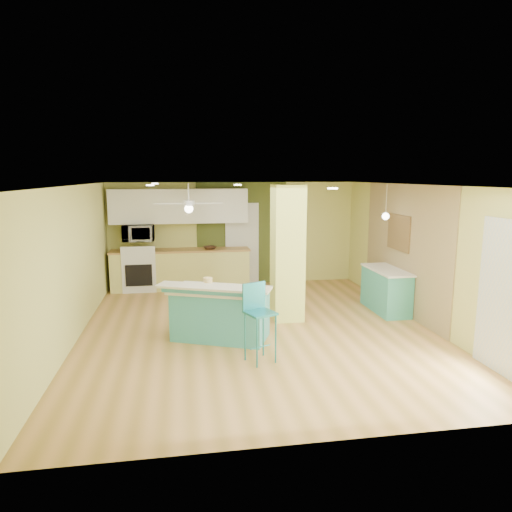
# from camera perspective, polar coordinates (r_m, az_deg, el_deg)

# --- Properties ---
(floor) EXTENTS (6.00, 7.00, 0.01)m
(floor) POSITION_cam_1_polar(r_m,az_deg,el_deg) (8.10, 0.13, -9.16)
(floor) COLOR #A17938
(floor) RESTS_ON ground
(ceiling) EXTENTS (6.00, 7.00, 0.01)m
(ceiling) POSITION_cam_1_polar(r_m,az_deg,el_deg) (7.65, 0.14, 8.88)
(ceiling) COLOR white
(ceiling) RESTS_ON wall_back
(wall_back) EXTENTS (6.00, 0.01, 2.50)m
(wall_back) POSITION_cam_1_polar(r_m,az_deg,el_deg) (11.21, -2.80, 2.81)
(wall_back) COLOR #CAC96C
(wall_back) RESTS_ON floor
(wall_front) EXTENTS (6.00, 0.01, 2.50)m
(wall_front) POSITION_cam_1_polar(r_m,az_deg,el_deg) (4.46, 7.59, -8.48)
(wall_front) COLOR #CAC96C
(wall_front) RESTS_ON floor
(wall_left) EXTENTS (0.01, 7.00, 2.50)m
(wall_left) POSITION_cam_1_polar(r_m,az_deg,el_deg) (7.88, -21.98, -1.01)
(wall_left) COLOR #CAC96C
(wall_left) RESTS_ON floor
(wall_right) EXTENTS (0.01, 7.00, 2.50)m
(wall_right) POSITION_cam_1_polar(r_m,az_deg,el_deg) (8.78, 19.86, 0.20)
(wall_right) COLOR #CAC96C
(wall_right) RESTS_ON floor
(wood_panel) EXTENTS (0.02, 3.40, 2.50)m
(wood_panel) POSITION_cam_1_polar(r_m,az_deg,el_deg) (9.29, 17.99, 0.82)
(wood_panel) COLOR #8A734F
(wood_panel) RESTS_ON floor
(olive_accent) EXTENTS (2.20, 0.02, 2.50)m
(olive_accent) POSITION_cam_1_polar(r_m,az_deg,el_deg) (11.22, -1.78, 2.82)
(olive_accent) COLOR #434E1F
(olive_accent) RESTS_ON floor
(interior_door) EXTENTS (0.82, 0.05, 2.00)m
(interior_door) POSITION_cam_1_polar(r_m,az_deg,el_deg) (11.23, -1.75, 1.54)
(interior_door) COLOR silver
(interior_door) RESTS_ON floor
(french_door) EXTENTS (0.04, 1.08, 2.10)m
(french_door) POSITION_cam_1_polar(r_m,az_deg,el_deg) (6.93, 28.74, -4.67)
(french_door) COLOR silver
(french_door) RESTS_ON floor
(column) EXTENTS (0.55, 0.55, 2.50)m
(column) POSITION_cam_1_polar(r_m,az_deg,el_deg) (8.39, 3.96, 0.34)
(column) COLOR #DBE56A
(column) RESTS_ON floor
(kitchen_run) EXTENTS (3.25, 0.63, 0.94)m
(kitchen_run) POSITION_cam_1_polar(r_m,az_deg,el_deg) (10.97, -9.35, -1.60)
(kitchen_run) COLOR #CBC76A
(kitchen_run) RESTS_ON floor
(stove) EXTENTS (0.76, 0.66, 1.08)m
(stove) POSITION_cam_1_polar(r_m,az_deg,el_deg) (11.01, -14.30, -1.80)
(stove) COLOR silver
(stove) RESTS_ON floor
(upper_cabinets) EXTENTS (3.20, 0.34, 0.80)m
(upper_cabinets) POSITION_cam_1_polar(r_m,az_deg,el_deg) (10.89, -9.57, 6.17)
(upper_cabinets) COLOR white
(upper_cabinets) RESTS_ON wall_back
(microwave) EXTENTS (0.70, 0.48, 0.39)m
(microwave) POSITION_cam_1_polar(r_m,az_deg,el_deg) (10.88, -14.50, 2.80)
(microwave) COLOR silver
(microwave) RESTS_ON wall_back
(ceiling_fan) EXTENTS (1.41, 1.41, 0.61)m
(ceiling_fan) POSITION_cam_1_polar(r_m,az_deg,el_deg) (9.57, -8.41, 6.45)
(ceiling_fan) COLOR silver
(ceiling_fan) RESTS_ON ceiling
(pendant_lamp) EXTENTS (0.14, 0.14, 0.69)m
(pendant_lamp) POSITION_cam_1_polar(r_m,az_deg,el_deg) (9.20, 15.90, 4.83)
(pendant_lamp) COLOR white
(pendant_lamp) RESTS_ON ceiling
(wall_decor) EXTENTS (0.03, 0.90, 0.70)m
(wall_decor) POSITION_cam_1_polar(r_m,az_deg,el_deg) (9.42, 17.41, 2.81)
(wall_decor) COLOR brown
(wall_decor) RESTS_ON wood_panel
(peninsula) EXTENTS (1.93, 1.54, 0.96)m
(peninsula) POSITION_cam_1_polar(r_m,az_deg,el_deg) (7.56, -4.50, -7.03)
(peninsula) COLOR teal
(peninsula) RESTS_ON floor
(bar_stool) EXTENTS (0.50, 0.50, 1.14)m
(bar_stool) POSITION_cam_1_polar(r_m,az_deg,el_deg) (6.59, 0.19, -6.70)
(bar_stool) COLOR #1D7584
(bar_stool) RESTS_ON floor
(side_counter) EXTENTS (0.56, 1.32, 0.85)m
(side_counter) POSITION_cam_1_polar(r_m,az_deg,el_deg) (9.40, 15.92, -4.09)
(side_counter) COLOR teal
(side_counter) RESTS_ON floor
(fruit_bowl) EXTENTS (0.39, 0.39, 0.07)m
(fruit_bowl) POSITION_cam_1_polar(r_m,az_deg,el_deg) (10.80, -5.79, 1.03)
(fruit_bowl) COLOR #342015
(fruit_bowl) RESTS_ON kitchen_run
(canister) EXTENTS (0.15, 0.15, 0.17)m
(canister) POSITION_cam_1_polar(r_m,az_deg,el_deg) (7.54, -6.04, -3.35)
(canister) COLOR yellow
(canister) RESTS_ON peninsula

